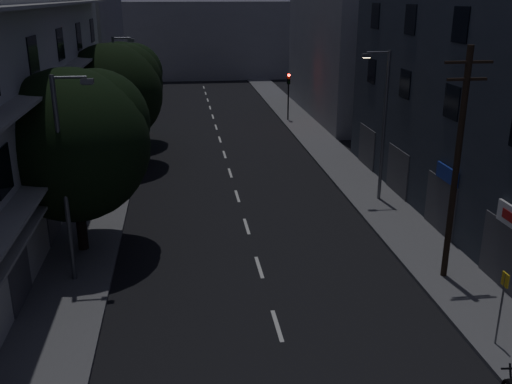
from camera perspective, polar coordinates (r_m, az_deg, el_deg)
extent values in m
plane|color=black|center=(37.05, -2.67, 2.15)|extent=(160.00, 160.00, 0.00)
cube|color=#565659|center=(37.18, -14.27, 1.74)|extent=(3.00, 90.00, 0.15)
cube|color=#565659|center=(38.37, 8.56, 2.67)|extent=(3.00, 90.00, 0.15)
cube|color=beige|center=(20.21, 2.13, -13.20)|extent=(0.15, 2.00, 0.01)
cube|color=beige|center=(24.08, 0.32, -7.53)|extent=(0.15, 2.00, 0.01)
cube|color=beige|center=(28.14, -0.95, -3.45)|extent=(0.15, 2.00, 0.01)
cube|color=beige|center=(32.32, -1.88, -0.41)|extent=(0.15, 2.00, 0.01)
cube|color=beige|center=(36.57, -2.60, 1.93)|extent=(0.15, 2.00, 0.01)
cube|color=beige|center=(40.88, -3.17, 3.77)|extent=(0.15, 2.00, 0.01)
cube|color=beige|center=(45.22, -3.64, 5.27)|extent=(0.15, 2.00, 0.01)
cube|color=beige|center=(49.60, -4.02, 6.50)|extent=(0.15, 2.00, 0.01)
cube|color=beige|center=(53.99, -4.34, 7.53)|extent=(0.15, 2.00, 0.01)
cube|color=beige|center=(58.40, -4.62, 8.40)|extent=(0.15, 2.00, 0.01)
cube|color=beige|center=(62.82, -4.85, 9.16)|extent=(0.15, 2.00, 0.01)
cube|color=beige|center=(67.25, -5.06, 9.81)|extent=(0.15, 2.00, 0.01)
cube|color=beige|center=(71.69, -5.24, 10.38)|extent=(0.15, 2.00, 0.01)
cube|color=black|center=(22.05, -22.81, -6.01)|extent=(0.06, 1.60, 1.60)
cube|color=black|center=(27.46, -19.79, -0.75)|extent=(0.06, 1.60, 1.60)
cube|color=black|center=(33.07, -17.79, 2.75)|extent=(0.06, 1.60, 1.60)
cube|color=black|center=(38.80, -16.37, 5.23)|extent=(0.06, 1.60, 1.60)
cube|color=black|center=(44.60, -15.31, 7.06)|extent=(0.06, 1.60, 1.60)
cube|color=black|center=(20.98, -23.92, 1.95)|extent=(0.06, 1.60, 1.60)
cube|color=black|center=(26.61, -20.56, 5.74)|extent=(0.06, 1.60, 1.60)
cube|color=black|center=(32.37, -18.37, 8.19)|extent=(0.06, 1.60, 1.60)
cube|color=black|center=(38.20, -16.82, 9.89)|extent=(0.06, 1.60, 1.60)
cube|color=black|center=(44.08, -15.68, 11.13)|extent=(0.06, 1.60, 1.60)
cube|color=black|center=(26.12, -21.39, 12.57)|extent=(0.06, 1.60, 1.60)
cube|color=black|center=(31.97, -18.98, 13.81)|extent=(0.06, 1.60, 1.60)
cube|color=black|center=(37.87, -17.30, 14.66)|extent=(0.06, 1.60, 1.60)
cube|color=black|center=(43.79, -16.06, 15.27)|extent=(0.06, 1.60, 1.60)
cube|color=gray|center=(29.64, -18.20, 4.88)|extent=(1.00, 32.40, 0.12)
cube|color=gray|center=(29.07, -18.86, 11.00)|extent=(1.00, 32.40, 0.12)
cube|color=gray|center=(28.85, -19.56, 17.28)|extent=(1.00, 32.40, 0.12)
cube|color=gray|center=(29.87, -18.21, 3.20)|extent=(0.80, 32.40, 0.12)
cube|color=#424247|center=(22.30, -22.58, -7.41)|extent=(0.06, 2.40, 2.40)
cube|color=#424247|center=(27.66, -19.64, -1.92)|extent=(0.06, 2.40, 2.40)
cube|color=#424247|center=(33.24, -17.67, 1.76)|extent=(0.06, 2.40, 2.40)
cube|color=#424247|center=(38.94, -16.28, 4.37)|extent=(0.06, 2.40, 2.40)
cube|color=#424247|center=(44.72, -15.23, 6.31)|extent=(0.06, 2.40, 2.40)
cube|color=#2B313B|center=(29.05, 23.78, 6.99)|extent=(6.00, 28.00, 11.00)
cube|color=black|center=(27.03, 18.99, 8.50)|extent=(0.06, 1.40, 1.50)
cube|color=black|center=(31.98, 14.68, 10.42)|extent=(0.06, 1.40, 1.50)
cube|color=black|center=(37.09, 11.50, 11.77)|extent=(0.06, 1.40, 1.50)
cube|color=black|center=(26.68, 19.78, 15.46)|extent=(0.06, 1.40, 1.50)
cube|color=black|center=(31.69, 15.20, 16.31)|extent=(0.06, 1.40, 1.50)
cube|color=black|center=(36.83, 11.85, 16.86)|extent=(0.06, 1.40, 1.50)
cube|color=#424247|center=(23.81, 23.44, -5.83)|extent=(0.06, 3.00, 2.60)
cube|color=#424247|center=(28.26, 17.92, -1.29)|extent=(0.06, 3.00, 2.60)
cube|color=#424247|center=(33.03, 13.96, 2.00)|extent=(0.06, 3.00, 2.60)
cube|color=#424247|center=(37.99, 11.00, 4.43)|extent=(0.06, 3.00, 2.60)
cube|color=navy|center=(27.28, 18.58, 1.69)|extent=(0.12, 2.00, 0.70)
cube|color=slate|center=(59.07, -17.04, 15.61)|extent=(6.00, 20.00, 16.00)
cube|color=slate|center=(54.59, 8.60, 14.39)|extent=(6.00, 20.00, 13.00)
cube|color=slate|center=(80.58, -5.68, 14.90)|extent=(24.00, 8.00, 10.00)
cylinder|color=black|center=(25.76, -17.28, -1.07)|extent=(0.44, 0.44, 4.29)
sphere|color=black|center=(25.03, -17.85, 4.47)|extent=(6.43, 6.43, 6.43)
sphere|color=black|center=(25.47, -15.59, 6.79)|extent=(4.50, 4.50, 4.50)
sphere|color=black|center=(24.47, -20.06, 5.07)|extent=(4.18, 4.18, 4.18)
cylinder|color=black|center=(38.40, -13.90, 5.72)|extent=(0.44, 0.44, 4.24)
sphere|color=black|center=(37.91, -14.20, 9.46)|extent=(6.39, 6.39, 6.39)
sphere|color=black|center=(38.49, -12.74, 10.91)|extent=(4.47, 4.47, 4.47)
sphere|color=black|center=(37.31, -15.60, 9.94)|extent=(4.15, 4.15, 4.15)
cylinder|color=black|center=(44.13, -13.08, 7.36)|extent=(0.44, 0.44, 4.06)
sphere|color=black|center=(43.72, -13.32, 10.48)|extent=(6.06, 6.06, 6.06)
sphere|color=black|center=(44.29, -12.11, 11.67)|extent=(4.24, 4.24, 4.24)
sphere|color=black|center=(43.14, -14.45, 10.90)|extent=(3.94, 3.94, 3.94)
cylinder|color=black|center=(51.55, 3.24, 8.98)|extent=(0.12, 0.12, 3.20)
cube|color=black|center=(51.23, 3.28, 11.23)|extent=(0.28, 0.22, 0.90)
sphere|color=#FF0C05|center=(51.04, 3.32, 11.58)|extent=(0.22, 0.22, 0.22)
sphere|color=#3F330C|center=(51.08, 3.31, 11.24)|extent=(0.22, 0.22, 0.22)
sphere|color=black|center=(51.12, 3.31, 10.91)|extent=(0.22, 0.22, 0.22)
cylinder|color=black|center=(50.41, -11.86, 8.37)|extent=(0.12, 0.12, 3.20)
cube|color=black|center=(50.08, -12.02, 10.67)|extent=(0.28, 0.22, 0.90)
sphere|color=black|center=(49.89, -12.06, 11.02)|extent=(0.22, 0.22, 0.22)
sphere|color=#3F330C|center=(49.93, -12.04, 10.68)|extent=(0.22, 0.22, 0.22)
sphere|color=#0CFF26|center=(49.97, -12.01, 10.34)|extent=(0.22, 0.22, 0.22)
cylinder|color=#5A5D62|center=(22.49, -18.66, 0.87)|extent=(0.18, 0.18, 8.00)
cylinder|color=#5A5D62|center=(21.54, -18.17, 10.85)|extent=(1.20, 0.10, 0.10)
cube|color=#5A5D62|center=(21.46, -16.53, 10.57)|extent=(0.45, 0.25, 0.18)
cube|color=#4C4C4C|center=(21.48, -16.51, 10.31)|extent=(0.35, 0.18, 0.04)
cylinder|color=#5A5B62|center=(31.16, 12.67, 6.33)|extent=(0.18, 0.18, 8.00)
cylinder|color=#5A5B62|center=(30.36, 12.12, 13.51)|extent=(1.20, 0.10, 0.10)
cube|color=#5A5B62|center=(30.18, 11.00, 13.26)|extent=(0.45, 0.25, 0.18)
cube|color=#FFD88C|center=(30.19, 10.99, 13.07)|extent=(0.35, 0.18, 0.04)
cylinder|color=#54555B|center=(41.35, -13.70, 9.33)|extent=(0.18, 0.18, 8.00)
cylinder|color=#54555B|center=(40.85, -13.27, 14.77)|extent=(1.20, 0.10, 0.10)
cube|color=#54555B|center=(40.81, -12.39, 14.62)|extent=(0.45, 0.25, 0.18)
cube|color=#4C4C4C|center=(40.81, -12.38, 14.48)|extent=(0.35, 0.18, 0.04)
cylinder|color=black|center=(22.72, 19.39, 2.30)|extent=(0.24, 0.24, 9.00)
cube|color=black|center=(21.99, 20.52, 12.06)|extent=(1.80, 0.10, 0.10)
cube|color=black|center=(22.06, 20.34, 10.52)|extent=(1.50, 0.10, 0.10)
cylinder|color=#595B60|center=(19.94, 23.26, -10.74)|extent=(0.06, 0.06, 2.50)
cube|color=yellow|center=(19.47, 23.66, -8.04)|extent=(0.05, 0.35, 0.45)
cylinder|color=black|center=(18.01, 24.14, -16.76)|extent=(0.10, 0.44, 0.84)
cube|color=black|center=(17.91, 24.13, -15.81)|extent=(0.55, 0.09, 0.04)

